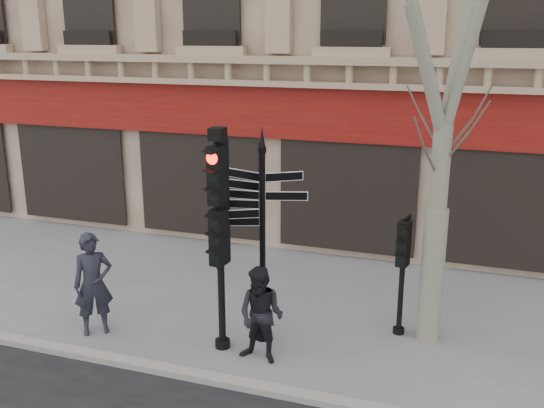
{
  "coord_description": "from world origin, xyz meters",
  "views": [
    {
      "loc": [
        2.85,
        -9.31,
        5.48
      ],
      "look_at": [
        -0.5,
        0.6,
        2.51
      ],
      "focal_mm": 40.0,
      "sensor_mm": 36.0,
      "label": 1
    }
  ],
  "objects_px": {
    "traffic_signal_secondary": "(403,256)",
    "pedestrian_a": "(93,284)",
    "traffic_signal_main": "(219,214)",
    "pedestrian_b": "(261,315)",
    "fingerpost": "(262,201)"
  },
  "relations": [
    {
      "from": "pedestrian_a",
      "to": "pedestrian_b",
      "type": "height_order",
      "value": "pedestrian_a"
    },
    {
      "from": "traffic_signal_main",
      "to": "pedestrian_b",
      "type": "xyz_separation_m",
      "value": [
        0.82,
        -0.21,
        -1.66
      ]
    },
    {
      "from": "pedestrian_a",
      "to": "pedestrian_b",
      "type": "relative_size",
      "value": 1.15
    },
    {
      "from": "traffic_signal_secondary",
      "to": "pedestrian_a",
      "type": "distance_m",
      "value": 5.74
    },
    {
      "from": "pedestrian_a",
      "to": "traffic_signal_secondary",
      "type": "bearing_deg",
      "value": -21.33
    },
    {
      "from": "fingerpost",
      "to": "pedestrian_b",
      "type": "bearing_deg",
      "value": -79.77
    },
    {
      "from": "traffic_signal_main",
      "to": "traffic_signal_secondary",
      "type": "relative_size",
      "value": 1.78
    },
    {
      "from": "traffic_signal_main",
      "to": "pedestrian_b",
      "type": "distance_m",
      "value": 1.87
    },
    {
      "from": "traffic_signal_secondary",
      "to": "pedestrian_a",
      "type": "height_order",
      "value": "traffic_signal_secondary"
    },
    {
      "from": "traffic_signal_main",
      "to": "traffic_signal_secondary",
      "type": "bearing_deg",
      "value": 34.39
    },
    {
      "from": "traffic_signal_secondary",
      "to": "traffic_signal_main",
      "type": "bearing_deg",
      "value": -141.23
    },
    {
      "from": "traffic_signal_secondary",
      "to": "pedestrian_b",
      "type": "height_order",
      "value": "traffic_signal_secondary"
    },
    {
      "from": "pedestrian_a",
      "to": "pedestrian_b",
      "type": "xyz_separation_m",
      "value": [
        3.3,
        0.02,
        -0.13
      ]
    },
    {
      "from": "fingerpost",
      "to": "pedestrian_b",
      "type": "relative_size",
      "value": 2.32
    },
    {
      "from": "pedestrian_b",
      "to": "traffic_signal_main",
      "type": "bearing_deg",
      "value": 171.22
    }
  ]
}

